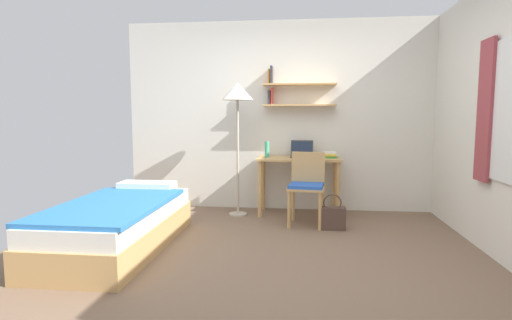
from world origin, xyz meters
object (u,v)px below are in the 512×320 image
(handbag, at_px, (332,217))
(desk_chair, at_px, (307,184))
(desk, at_px, (299,168))
(standing_lamp, at_px, (237,98))
(book_stack, at_px, (330,155))
(water_bottle, at_px, (267,149))
(laptop, at_px, (302,153))
(bed, at_px, (119,224))

(handbag, bearing_deg, desk_chair, 144.62)
(desk, distance_m, standing_lamp, 1.22)
(book_stack, xyz_separation_m, handbag, (-0.01, -0.71, -0.66))
(desk, height_order, water_bottle, water_bottle)
(desk_chair, height_order, book_stack, desk_chair)
(water_bottle, bearing_deg, standing_lamp, -160.54)
(laptop, relative_size, water_bottle, 1.43)
(desk, relative_size, book_stack, 4.89)
(desk, xyz_separation_m, handbag, (0.39, -0.70, -0.47))
(water_bottle, bearing_deg, bed, -129.97)
(water_bottle, bearing_deg, desk, 2.57)
(book_stack, bearing_deg, standing_lamp, -172.47)
(water_bottle, bearing_deg, desk_chair, -42.29)
(laptop, bearing_deg, water_bottle, -167.39)
(standing_lamp, bearing_deg, book_stack, 7.53)
(standing_lamp, xyz_separation_m, book_stack, (1.19, 0.16, -0.73))
(desk, xyz_separation_m, laptop, (0.04, 0.08, 0.20))
(book_stack, height_order, handbag, book_stack)
(bed, height_order, laptop, laptop)
(desk_chair, distance_m, book_stack, 0.66)
(laptop, bearing_deg, book_stack, -11.83)
(desk, relative_size, desk_chair, 1.25)
(desk_chair, bearing_deg, water_bottle, 137.71)
(desk, xyz_separation_m, desk_chair, (0.10, -0.49, -0.12))
(standing_lamp, xyz_separation_m, handbag, (1.18, -0.55, -1.39))
(desk, distance_m, water_bottle, 0.49)
(bed, distance_m, handbag, 2.33)
(bed, xyz_separation_m, laptop, (1.79, 1.69, 0.58))
(bed, bearing_deg, book_stack, 36.85)
(bed, bearing_deg, water_bottle, 50.03)
(laptop, bearing_deg, desk, -114.89)
(standing_lamp, distance_m, book_stack, 1.41)
(standing_lamp, height_order, book_stack, standing_lamp)
(bed, height_order, desk_chair, desk_chair)
(water_bottle, xyz_separation_m, book_stack, (0.82, 0.03, -0.07))
(handbag, bearing_deg, standing_lamp, 155.01)
(laptop, bearing_deg, desk_chair, -83.85)
(desk, height_order, standing_lamp, standing_lamp)
(bed, bearing_deg, standing_lamp, 56.60)
(laptop, height_order, handbag, laptop)
(desk_chair, distance_m, standing_lamp, 1.41)
(book_stack, distance_m, handbag, 0.97)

